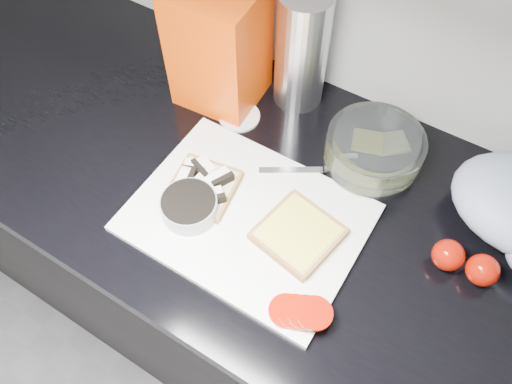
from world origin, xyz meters
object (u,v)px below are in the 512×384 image
at_px(cutting_board, 247,218).
at_px(glass_bowl, 373,151).
at_px(bread_bag, 219,46).
at_px(steel_canister, 302,51).

xyz_separation_m(cutting_board, glass_bowl, (0.13, 0.23, 0.03)).
distance_m(cutting_board, bread_bag, 0.34).
relative_size(cutting_board, bread_bag, 1.59).
xyz_separation_m(cutting_board, bread_bag, (-0.21, 0.24, 0.12)).
height_order(cutting_board, steel_canister, steel_canister).
relative_size(glass_bowl, bread_bag, 0.72).
xyz_separation_m(bread_bag, steel_canister, (0.14, 0.07, -0.00)).
xyz_separation_m(cutting_board, steel_canister, (-0.07, 0.31, 0.12)).
height_order(bread_bag, steel_canister, bread_bag).
relative_size(bread_bag, steel_canister, 1.03).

